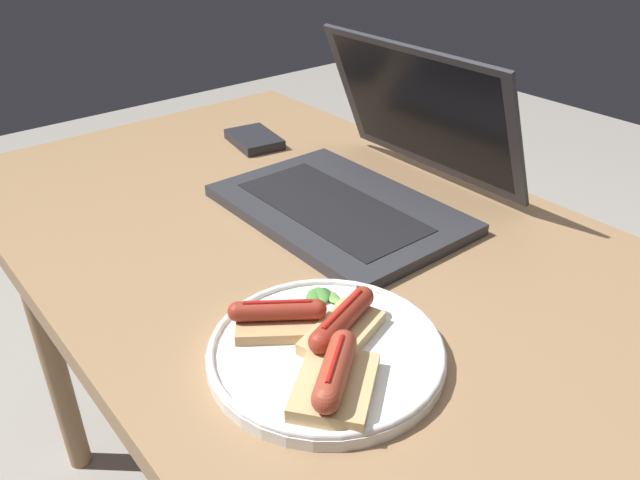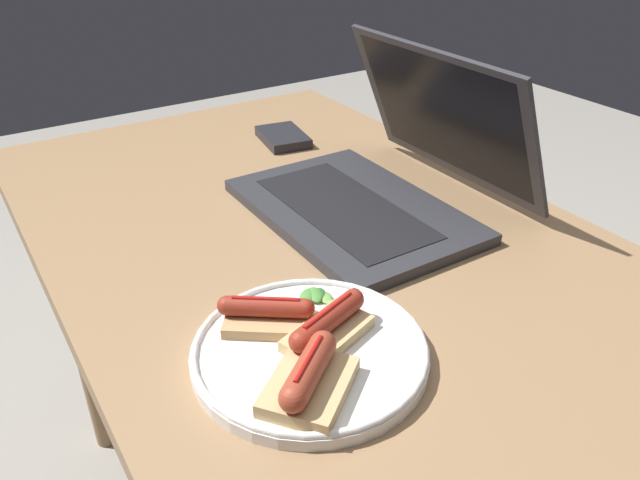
{
  "view_description": "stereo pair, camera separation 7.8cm",
  "coord_description": "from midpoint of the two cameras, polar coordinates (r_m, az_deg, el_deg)",
  "views": [
    {
      "loc": [
        0.53,
        -0.49,
        1.21
      ],
      "look_at": [
        0.01,
        -0.06,
        0.82
      ],
      "focal_mm": 35.0,
      "sensor_mm": 36.0,
      "label": 1
    },
    {
      "loc": [
        0.57,
        -0.42,
        1.21
      ],
      "look_at": [
        0.01,
        -0.06,
        0.82
      ],
      "focal_mm": 35.0,
      "sensor_mm": 36.0,
      "label": 2
    }
  ],
  "objects": [
    {
      "name": "plate",
      "position": [
        0.68,
        -2.74,
        -10.22
      ],
      "size": [
        0.26,
        0.26,
        0.02
      ],
      "color": "white",
      "rests_on": "desk"
    },
    {
      "name": "sausage_toast_right",
      "position": [
        0.7,
        -7.1,
        -7.1
      ],
      "size": [
        0.1,
        0.11,
        0.04
      ],
      "rotation": [
        0.0,
        0.0,
        0.94
      ],
      "color": "tan",
      "rests_on": "plate"
    },
    {
      "name": "sausage_toast_middle",
      "position": [
        0.62,
        -2.31,
        -12.67
      ],
      "size": [
        0.12,
        0.12,
        0.05
      ],
      "rotation": [
        0.0,
        0.0,
        5.37
      ],
      "color": "tan",
      "rests_on": "plate"
    },
    {
      "name": "external_drive",
      "position": [
        1.24,
        -7.86,
        9.06
      ],
      "size": [
        0.13,
        0.1,
        0.02
      ],
      "rotation": [
        0.0,
        0.0,
        -0.16
      ],
      "color": "#232328",
      "rests_on": "desk"
    },
    {
      "name": "desk",
      "position": [
        0.89,
        0.25,
        -6.26
      ],
      "size": [
        1.4,
        0.73,
        0.76
      ],
      "color": "#93704C",
      "rests_on": "ground_plane"
    },
    {
      "name": "laptop",
      "position": [
        0.97,
        1.67,
        5.46
      ],
      "size": [
        0.37,
        0.35,
        0.24
      ],
      "color": "#2D2D33",
      "rests_on": "desk"
    },
    {
      "name": "salad_pile",
      "position": [
        0.75,
        -2.76,
        -5.26
      ],
      "size": [
        0.06,
        0.05,
        0.01
      ],
      "color": "#4C8E3D",
      "rests_on": "plate"
    },
    {
      "name": "sausage_toast_left",
      "position": [
        0.68,
        -1.23,
        -7.91
      ],
      "size": [
        0.09,
        0.11,
        0.04
      ],
      "rotation": [
        0.0,
        0.0,
        1.9
      ],
      "color": "tan",
      "rests_on": "plate"
    }
  ]
}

